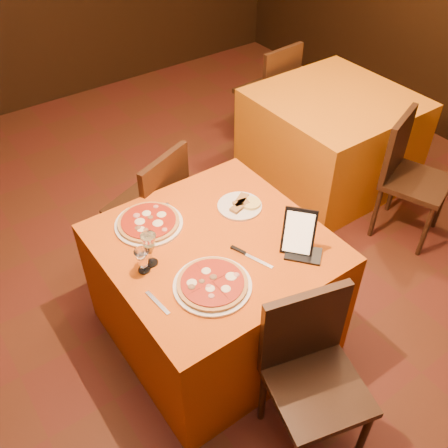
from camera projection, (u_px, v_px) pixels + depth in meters
floor at (226, 334)px, 3.06m from camera, size 6.00×7.00×0.01m
main_table at (215, 289)px, 2.83m from camera, size 1.10×1.10×0.75m
side_table at (330, 139)px, 4.02m from camera, size 1.10×1.10×0.75m
chair_main_near at (317, 389)px, 2.27m from camera, size 0.55×0.55×0.91m
chair_main_far at (146, 207)px, 3.25m from camera, size 0.49×0.49×0.91m
chair_side_near at (417, 182)px, 3.46m from camera, size 0.60×0.60×0.91m
chair_side_far at (265, 92)px, 4.47m from camera, size 0.49×0.49×0.91m
pizza_near at (212, 285)px, 2.34m from camera, size 0.37×0.37×0.03m
pizza_far at (149, 223)px, 2.66m from camera, size 0.37×0.37×0.03m
cutlet_dish at (240, 205)px, 2.78m from camera, size 0.25×0.25×0.03m
wine_glass at (150, 249)px, 2.40m from camera, size 0.07×0.07×0.19m
water_glass at (143, 261)px, 2.38m from camera, size 0.07×0.07×0.13m
tablet at (299, 232)px, 2.46m from camera, size 0.18×0.19×0.23m
knife at (252, 258)px, 2.49m from camera, size 0.10×0.23×0.01m
fork_near at (158, 303)px, 2.27m from camera, size 0.04×0.18×0.01m
fork_far at (172, 211)px, 2.76m from camera, size 0.04×0.16×0.01m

